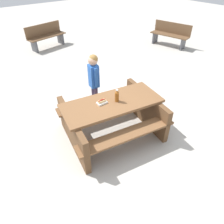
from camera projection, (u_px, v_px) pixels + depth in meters
ground_plane at (112, 133)px, 4.07m from camera, size 30.00×30.00×0.00m
picnic_table at (112, 115)px, 3.80m from camera, size 2.03×1.71×0.75m
soda_bottle at (117, 96)px, 3.57m from camera, size 0.07×0.07×0.24m
hotdog_tray at (102, 102)px, 3.57m from camera, size 0.18×0.12×0.08m
child_in_coat at (94, 76)px, 4.25m from camera, size 0.21×0.32×1.29m
park_bench_near at (170, 34)px, 7.87m from camera, size 0.72×1.55×0.85m
park_bench_mid at (46, 35)px, 7.72m from camera, size 1.55×0.69×0.85m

